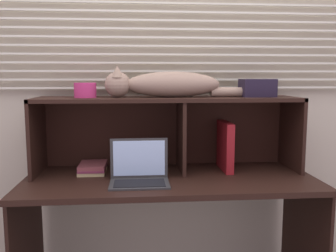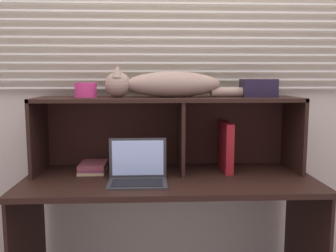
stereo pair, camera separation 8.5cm
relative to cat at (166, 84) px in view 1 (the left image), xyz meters
The scene contains 9 objects.
back_panel_with_blinds 0.23m from the cat, 86.34° to the left, with size 4.40×0.08×2.50m.
desk 0.67m from the cat, 84.19° to the right, with size 1.62×0.67×0.77m.
hutch_shelf_unit 0.21m from the cat, 57.18° to the left, with size 1.54×0.36×0.44m.
cat is the anchor object (origin of this frame).
laptop 0.54m from the cat, 123.65° to the right, with size 0.31×0.21×0.23m.
binder_upright 0.52m from the cat, ahead, with size 0.05×0.27×0.29m, color maroon.
book_stack 0.65m from the cat, behind, with size 0.15×0.21×0.06m.
small_basket 0.46m from the cat, behind, with size 0.13×0.13×0.08m, color #CA3171.
storage_box 0.55m from the cat, ahead, with size 0.19×0.15×0.11m, color black.
Camera 1 is at (-0.18, -1.82, 1.32)m, focal length 39.09 mm.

